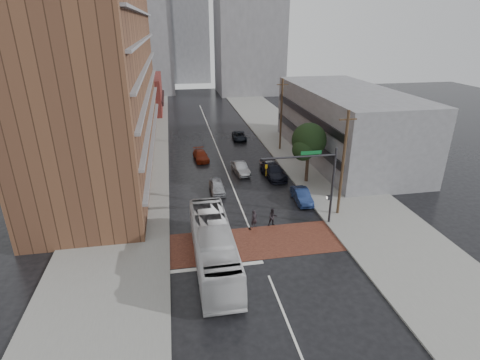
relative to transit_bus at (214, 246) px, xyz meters
name	(u,v)px	position (x,y,z in m)	size (l,w,h in m)	color
ground	(257,246)	(3.71, 1.94, -1.62)	(160.00, 160.00, 0.00)	black
crosswalk	(255,242)	(3.71, 2.44, -1.61)	(14.00, 5.00, 0.02)	brown
sidewalk_west	(135,155)	(-7.79, 26.94, -1.54)	(9.00, 90.00, 0.15)	gray
sidewalk_east	(296,146)	(15.21, 26.94, -1.54)	(9.00, 90.00, 0.15)	gray
apartment_block	(100,49)	(-10.29, 25.94, 12.38)	(10.00, 44.00, 28.00)	brown
storefront_west	(142,94)	(-8.29, 55.94, 1.88)	(8.00, 16.00, 7.00)	maroon
building_east	(345,123)	(20.21, 21.94, 2.88)	(11.00, 26.00, 9.00)	gray
distant_tower_west	(134,27)	(-10.29, 79.94, 14.38)	(18.00, 16.00, 32.00)	gray
distant_tower_east	(249,18)	(17.71, 73.94, 16.38)	(16.00, 14.00, 36.00)	gray
distant_tower_center	(188,40)	(3.71, 96.94, 10.38)	(12.00, 10.00, 24.00)	gray
street_tree	(309,142)	(12.23, 13.97, 3.11)	(4.20, 4.10, 6.90)	#332319
signal_mast	(318,176)	(9.56, 4.44, 3.11)	(6.50, 0.30, 7.20)	#2D2D33
utility_pole_near	(343,164)	(12.51, 5.94, 3.52)	(1.60, 0.26, 10.00)	#473321
utility_pole_far	(281,114)	(12.51, 25.94, 3.52)	(1.60, 0.26, 10.00)	#473321
transit_bus	(214,246)	(0.00, 0.00, 0.00)	(2.72, 11.63, 3.24)	silver
pedestrian_a	(254,219)	(4.16, 4.94, -0.78)	(0.61, 0.40, 1.68)	black
pedestrian_b	(273,217)	(5.86, 4.94, -0.77)	(0.83, 0.64, 1.70)	black
car_travel_a	(217,186)	(1.84, 13.00, -0.96)	(1.56, 3.89, 1.32)	#B0B2B9
car_travel_b	(241,168)	(5.29, 17.88, -0.95)	(1.42, 4.07, 1.34)	#9EA0A5
car_travel_c	(201,156)	(0.98, 23.57, -1.00)	(1.74, 4.27, 1.24)	maroon
suv_travel	(239,136)	(7.66, 31.86, -1.02)	(2.00, 4.34, 1.21)	black
car_parked_near	(302,196)	(10.01, 9.12, -0.95)	(1.41, 4.05, 1.33)	#16264F
car_parked_mid	(274,171)	(8.91, 16.00, -0.87)	(2.10, 5.16, 1.50)	black
car_parked_far	(270,166)	(8.91, 17.94, -0.88)	(1.74, 4.32, 1.47)	#9E9FA6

